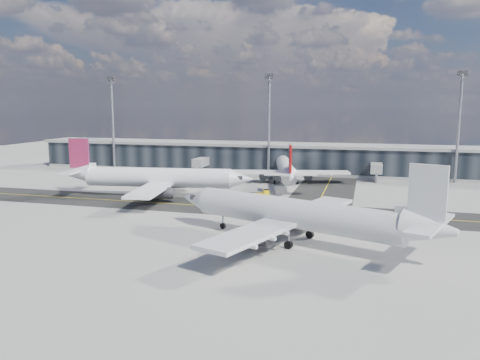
{
  "coord_description": "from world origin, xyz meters",
  "views": [
    {
      "loc": [
        27.33,
        -83.88,
        20.31
      ],
      "look_at": [
        2.38,
        7.69,
        5.0
      ],
      "focal_mm": 35.0,
      "sensor_mm": 36.0,
      "label": 1
    }
  ],
  "objects_px": {
    "airliner_af": "(156,178)",
    "airliner_near": "(297,215)",
    "airliner_redtail": "(286,169)",
    "baggage_tug": "(263,194)",
    "service_van": "(274,179)"
  },
  "relations": [
    {
      "from": "airliner_af",
      "to": "baggage_tug",
      "type": "xyz_separation_m",
      "value": [
        23.62,
        4.0,
        -3.25
      ]
    },
    {
      "from": "service_van",
      "to": "baggage_tug",
      "type": "bearing_deg",
      "value": -112.44
    },
    {
      "from": "airliner_near",
      "to": "baggage_tug",
      "type": "distance_m",
      "value": 33.72
    },
    {
      "from": "airliner_near",
      "to": "service_van",
      "type": "distance_m",
      "value": 55.86
    },
    {
      "from": "airliner_redtail",
      "to": "airliner_near",
      "type": "relative_size",
      "value": 0.9
    },
    {
      "from": "baggage_tug",
      "to": "service_van",
      "type": "xyz_separation_m",
      "value": [
        -2.02,
        22.62,
        -0.24
      ]
    },
    {
      "from": "airliner_redtail",
      "to": "airliner_near",
      "type": "xyz_separation_m",
      "value": [
        10.47,
        -51.25,
        0.51
      ]
    },
    {
      "from": "airliner_af",
      "to": "airliner_redtail",
      "type": "relative_size",
      "value": 1.12
    },
    {
      "from": "airliner_af",
      "to": "airliner_redtail",
      "type": "distance_m",
      "value": 34.75
    },
    {
      "from": "airliner_near",
      "to": "baggage_tug",
      "type": "xyz_separation_m",
      "value": [
        -12.04,
        31.32,
        -3.33
      ]
    },
    {
      "from": "airliner_af",
      "to": "airliner_redtail",
      "type": "bearing_deg",
      "value": 125.32
    },
    {
      "from": "airliner_redtail",
      "to": "service_van",
      "type": "xyz_separation_m",
      "value": [
        -3.59,
        2.69,
        -3.05
      ]
    },
    {
      "from": "airliner_redtail",
      "to": "airliner_near",
      "type": "distance_m",
      "value": 52.32
    },
    {
      "from": "airliner_af",
      "to": "airliner_near",
      "type": "height_order",
      "value": "airliner_near"
    },
    {
      "from": "airliner_redtail",
      "to": "baggage_tug",
      "type": "distance_m",
      "value": 20.19
    }
  ]
}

